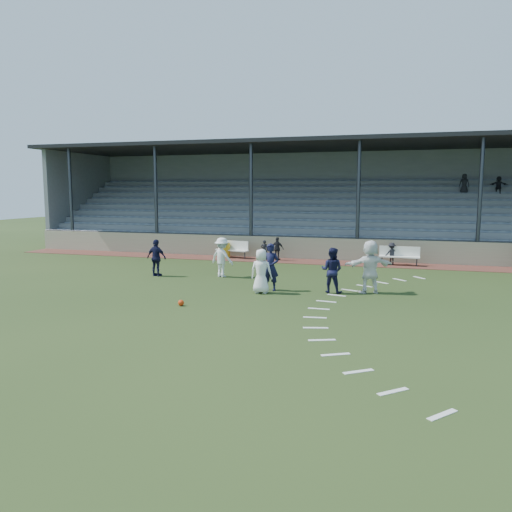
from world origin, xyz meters
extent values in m
plane|color=#263817|center=(0.00, 0.00, 0.00)|extent=(90.00, 90.00, 0.00)
cube|color=#562B22|center=(0.00, 10.50, 0.01)|extent=(34.00, 2.00, 0.02)
cube|color=#B5AD8B|center=(0.00, 11.55, 0.60)|extent=(34.00, 0.18, 1.20)
cube|color=white|center=(-3.85, 10.69, 0.45)|extent=(2.04, 0.84, 0.06)
cube|color=white|center=(-3.85, 10.91, 0.70)|extent=(1.96, 0.51, 0.54)
cylinder|color=#32343B|center=(-4.68, 10.89, 0.22)|extent=(0.06, 0.06, 0.40)
cylinder|color=#32343B|center=(-3.02, 10.50, 0.22)|extent=(0.06, 0.06, 0.40)
cube|color=white|center=(5.23, 10.38, 0.45)|extent=(2.02, 0.50, 0.06)
cube|color=white|center=(5.23, 10.60, 0.70)|extent=(2.00, 0.16, 0.54)
cylinder|color=#32343B|center=(4.38, 10.43, 0.22)|extent=(0.06, 0.06, 0.40)
cylinder|color=#32343B|center=(6.08, 10.34, 0.22)|extent=(0.06, 0.06, 0.40)
cylinder|color=gold|center=(-4.22, 10.68, 0.44)|extent=(0.52, 0.52, 0.83)
sphere|color=red|center=(-1.60, -0.86, 0.10)|extent=(0.20, 0.20, 0.20)
imported|color=white|center=(0.39, 1.88, 0.83)|extent=(0.81, 0.53, 1.65)
imported|color=#121434|center=(0.59, 2.47, 0.90)|extent=(0.68, 0.47, 1.80)
imported|color=#121434|center=(2.88, 2.71, 0.85)|extent=(0.91, 0.75, 1.69)
imported|color=white|center=(-2.23, 4.78, 0.87)|extent=(1.27, 0.97, 1.74)
imported|color=#121434|center=(-5.09, 4.14, 0.82)|extent=(1.01, 0.53, 1.64)
imported|color=white|center=(4.23, 3.06, 0.99)|extent=(1.91, 1.30, 1.98)
imported|color=black|center=(-1.92, 10.60, 0.55)|extent=(0.43, 0.32, 1.07)
imported|color=black|center=(-1.16, 10.52, 0.64)|extent=(0.77, 0.44, 1.25)
imported|color=black|center=(4.85, 10.61, 0.58)|extent=(0.84, 0.69, 1.13)
cube|color=gray|center=(0.00, 12.10, 0.60)|extent=(34.00, 0.80, 1.20)
cube|color=gray|center=(0.00, 12.20, 1.25)|extent=(33.00, 0.28, 0.10)
cube|color=gray|center=(0.00, 12.90, 0.80)|extent=(34.00, 0.80, 1.60)
cube|color=gray|center=(0.00, 13.00, 1.65)|extent=(33.00, 0.28, 0.10)
cube|color=gray|center=(0.00, 13.70, 1.00)|extent=(34.00, 0.80, 2.00)
cube|color=gray|center=(0.00, 13.80, 2.05)|extent=(33.00, 0.28, 0.10)
cube|color=gray|center=(0.00, 14.50, 1.20)|extent=(34.00, 0.80, 2.40)
cube|color=gray|center=(0.00, 14.60, 2.45)|extent=(33.00, 0.28, 0.10)
cube|color=gray|center=(0.00, 15.30, 1.40)|extent=(34.00, 0.80, 2.80)
cube|color=gray|center=(0.00, 15.40, 2.85)|extent=(33.00, 0.28, 0.10)
cube|color=gray|center=(0.00, 16.10, 1.60)|extent=(34.00, 0.80, 3.20)
cube|color=gray|center=(0.00, 16.20, 3.25)|extent=(33.00, 0.28, 0.10)
cube|color=gray|center=(0.00, 16.90, 1.80)|extent=(34.00, 0.80, 3.60)
cube|color=gray|center=(0.00, 17.00, 3.65)|extent=(33.00, 0.28, 0.10)
cube|color=gray|center=(0.00, 17.70, 2.00)|extent=(34.00, 0.80, 4.00)
cube|color=gray|center=(0.00, 17.80, 4.05)|extent=(33.00, 0.28, 0.10)
cube|color=gray|center=(0.00, 18.50, 2.20)|extent=(34.00, 0.80, 4.40)
cube|color=gray|center=(0.00, 18.60, 4.45)|extent=(33.00, 0.28, 0.10)
cube|color=gray|center=(0.00, 19.10, 3.20)|extent=(34.00, 0.40, 6.40)
cube|color=gray|center=(-16.85, 15.50, 3.20)|extent=(0.30, 7.80, 6.40)
cube|color=black|center=(0.00, 15.20, 6.50)|extent=(34.60, 9.00, 0.22)
cylinder|color=#32343B|center=(-15.00, 11.65, 3.25)|extent=(0.20, 0.20, 6.50)
cylinder|color=#32343B|center=(-9.00, 11.65, 3.25)|extent=(0.20, 0.20, 6.50)
cylinder|color=#32343B|center=(-3.00, 11.65, 3.25)|extent=(0.20, 0.20, 6.50)
cylinder|color=#32343B|center=(3.00, 11.65, 3.25)|extent=(0.20, 0.20, 6.50)
cylinder|color=#32343B|center=(9.00, 11.65, 3.25)|extent=(0.20, 0.20, 6.50)
cylinder|color=#32343B|center=(0.00, 11.55, 1.25)|extent=(34.00, 0.05, 0.05)
imported|color=black|center=(8.79, 16.94, 4.19)|extent=(0.59, 0.39, 1.19)
imported|color=black|center=(10.68, 16.94, 4.11)|extent=(0.99, 0.56, 1.02)
cube|color=white|center=(6.12, 7.01, 0.01)|extent=(0.54, 0.61, 0.01)
cube|color=white|center=(5.29, 6.22, 0.01)|extent=(0.59, 0.56, 0.01)
cube|color=white|center=(4.57, 5.34, 0.01)|extent=(0.64, 0.51, 0.01)
cube|color=white|center=(3.96, 4.38, 0.01)|extent=(0.67, 0.44, 0.01)
cube|color=white|center=(3.48, 3.34, 0.01)|extent=(0.70, 0.37, 0.01)
cube|color=white|center=(3.13, 2.26, 0.01)|extent=(0.71, 0.29, 0.01)
cube|color=white|center=(2.92, 1.14, 0.01)|extent=(0.71, 0.21, 0.01)
cube|color=white|center=(2.85, 0.00, 0.01)|extent=(0.70, 0.12, 0.01)
cube|color=white|center=(2.92, -1.14, 0.01)|extent=(0.71, 0.21, 0.01)
cube|color=white|center=(3.13, -2.26, 0.01)|extent=(0.71, 0.29, 0.01)
cube|color=white|center=(3.48, -3.34, 0.01)|extent=(0.70, 0.37, 0.01)
cube|color=white|center=(3.96, -4.38, 0.01)|extent=(0.67, 0.44, 0.01)
cube|color=white|center=(4.57, -5.34, 0.01)|extent=(0.64, 0.51, 0.01)
cube|color=white|center=(5.29, -6.22, 0.01)|extent=(0.59, 0.56, 0.01)
cube|color=white|center=(6.12, -7.01, 0.01)|extent=(0.54, 0.61, 0.01)
camera|label=1|loc=(5.36, -15.62, 3.79)|focal=35.00mm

